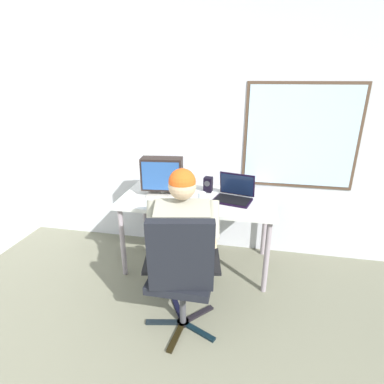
# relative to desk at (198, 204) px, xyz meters

# --- Properties ---
(wall_rear) EXTENTS (5.01, 0.08, 2.81)m
(wall_rear) POSITION_rel_desk_xyz_m (0.28, 0.44, 0.71)
(wall_rear) COLOR silver
(wall_rear) RESTS_ON ground
(desk) EXTENTS (1.49, 0.77, 0.76)m
(desk) POSITION_rel_desk_xyz_m (0.00, 0.00, 0.00)
(desk) COLOR gray
(desk) RESTS_ON ground
(office_chair) EXTENTS (0.60, 0.57, 1.03)m
(office_chair) POSITION_rel_desk_xyz_m (0.06, -0.96, -0.10)
(office_chair) COLOR black
(office_chair) RESTS_ON ground
(person_seated) EXTENTS (0.59, 0.81, 1.29)m
(person_seated) POSITION_rel_desk_xyz_m (0.02, -0.71, -0.01)
(person_seated) COLOR #2F3D4D
(person_seated) RESTS_ON ground
(crt_monitor) EXTENTS (0.41, 0.26, 0.37)m
(crt_monitor) POSITION_rel_desk_xyz_m (-0.36, 0.00, 0.28)
(crt_monitor) COLOR beige
(crt_monitor) RESTS_ON desk
(laptop) EXTENTS (0.40, 0.35, 0.24)m
(laptop) POSITION_rel_desk_xyz_m (0.35, 0.02, 0.13)
(laptop) COLOR black
(laptop) RESTS_ON desk
(wine_glass) EXTENTS (0.08, 0.08, 0.14)m
(wine_glass) POSITION_rel_desk_xyz_m (0.07, -0.22, 0.16)
(wine_glass) COLOR silver
(wine_glass) RESTS_ON desk
(desk_speaker) EXTENTS (0.09, 0.10, 0.15)m
(desk_speaker) POSITION_rel_desk_xyz_m (0.07, 0.18, 0.15)
(desk_speaker) COLOR black
(desk_speaker) RESTS_ON desk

